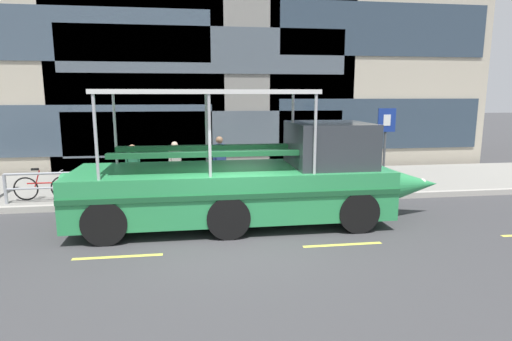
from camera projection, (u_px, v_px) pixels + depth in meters
The scene contains 12 objects.
ground_plane at pixel (232, 240), 9.56m from camera, with size 120.00×120.00×0.00m, color #3D3D3F.
sidewalk at pixel (218, 185), 14.99m from camera, with size 32.00×4.80×0.18m, color gray.
curb_edge at pixel (223, 202), 12.57m from camera, with size 32.00×0.18×0.18m, color #B2ADA3.
lane_centreline at pixel (235, 250), 8.90m from camera, with size 25.80×0.12×0.01m.
curb_guardrail at pixel (205, 178), 12.70m from camera, with size 11.41×0.09×0.89m.
parking_sign at pixel (386, 135), 13.65m from camera, with size 0.60×0.12×2.66m.
leaned_bicycle at pixel (44, 187), 12.41m from camera, with size 1.74×0.46×0.96m.
duck_tour_boat at pixel (254, 181), 10.70m from camera, with size 9.73×2.62×3.39m.
pedestrian_near_bow at pixel (306, 156), 14.22m from camera, with size 0.49×0.26×1.72m.
pedestrian_mid_left at pixel (220, 157), 13.96m from camera, with size 0.46×0.31×1.73m.
pedestrian_mid_right at pixel (175, 160), 13.95m from camera, with size 0.41×0.28×1.56m.
pedestrian_near_stern at pixel (133, 164), 13.17m from camera, with size 0.44×0.22×1.56m.
Camera 1 is at (-0.78, -9.10, 3.28)m, focal length 29.34 mm.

